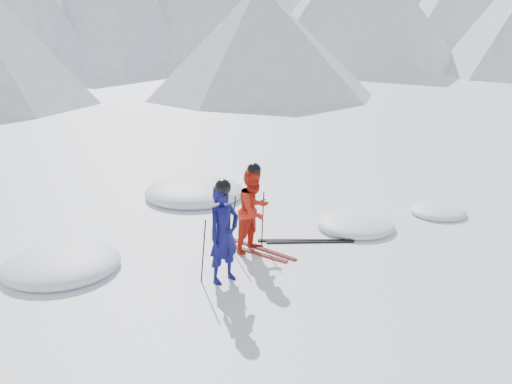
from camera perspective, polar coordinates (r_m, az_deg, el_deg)
ground at (r=10.75m, az=7.85°, el=-5.01°), size 160.00×160.00×0.00m
skier_blue at (r=8.72m, az=-3.41°, el=-4.48°), size 0.65×0.48×1.62m
skier_red at (r=9.90m, az=-0.21°, el=-1.96°), size 0.91×0.80×1.57m
pole_blue_left at (r=8.81m, az=-5.56°, el=-6.21°), size 0.11×0.08×1.08m
pole_blue_right at (r=9.14m, az=-2.83°, el=-5.27°), size 0.11×0.07×1.08m
pole_red_left at (r=10.03m, az=-2.43°, el=-3.29°), size 0.11×0.09×1.04m
pole_red_right at (r=10.26m, az=0.72°, el=-2.81°), size 0.11×0.08×1.04m
ski_worn_left at (r=10.12m, az=-0.77°, el=-6.20°), size 0.65×1.63×0.03m
ski_worn_right at (r=10.24m, az=0.36°, el=-5.91°), size 0.54×1.66×0.03m
ski_loose_a at (r=10.62m, az=4.79°, el=-5.11°), size 1.46×1.03×0.03m
ski_loose_b at (r=10.57m, az=5.73°, el=-5.24°), size 1.49×0.98×0.03m
snow_lumps at (r=11.89m, az=-5.60°, el=-2.75°), size 9.37×6.04×0.54m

